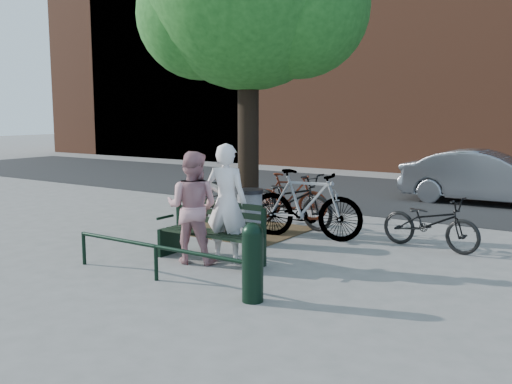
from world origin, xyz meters
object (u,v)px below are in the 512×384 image
Objects in this scene: person_right at (192,207)px; parked_car at (486,177)px; bicycle_c at (290,200)px; bollard at (253,259)px; park_bench at (213,231)px; person_left at (226,203)px; litter_bin at (250,216)px.

parked_car is (2.50, 8.40, -0.19)m from person_right.
bollard is at bearing -147.25° from bicycle_c.
bollard is at bearing 173.99° from parked_car.
person_right is at bearing -129.88° from park_bench.
bollard is (1.40, -1.34, -0.39)m from person_left.
bollard is 4.69m from bicycle_c.
bollard is (1.81, -1.02, -0.33)m from person_right.
person_left reaches higher than bicycle_c.
parked_car is (2.09, 8.08, -0.24)m from person_left.
person_left reaches higher than park_bench.
parked_car is at bearing 85.77° from bollard.
person_right reaches higher than litter_bin.
bollard reaches higher than litter_bin.
bollard is at bearing 131.87° from person_right.
park_bench reaches higher than litter_bin.
person_right is 0.42× the size of parked_car.
litter_bin is 0.24× the size of parked_car.
bollard is 1.02× the size of litter_bin.
person_left is 1.07× the size of person_right.
litter_bin is at bearing 97.55° from park_bench.
litter_bin is 7.33m from parked_car.
person_left reaches higher than litter_bin.
person_left is 0.45× the size of parked_car.
park_bench is 0.50m from person_right.
park_bench is 0.49m from person_left.
parked_car is (2.30, 8.15, 0.20)m from park_bench.
bollard is (1.60, -1.26, 0.05)m from park_bench.
park_bench is 0.42× the size of parked_car.
parked_car is at bearing -19.46° from bicycle_c.
park_bench is 1.76× the size of bollard.
litter_bin is at bearing 158.59° from parked_car.
litter_bin is 0.47× the size of bicycle_c.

